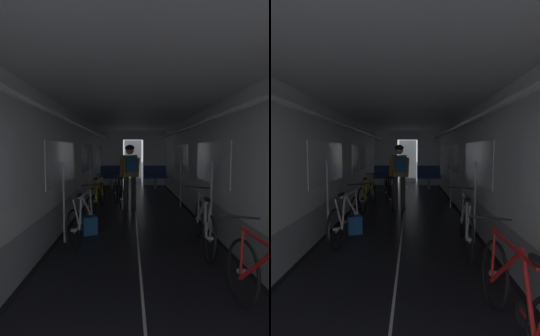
# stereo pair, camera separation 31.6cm
# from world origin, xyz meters

# --- Properties ---
(ground_plane) EXTENTS (60.00, 60.00, 0.00)m
(ground_plane) POSITION_xyz_m (0.00, 0.00, 0.00)
(ground_plane) COLOR black
(train_car_shell) EXTENTS (3.14, 12.34, 2.57)m
(train_car_shell) POSITION_xyz_m (-0.00, 3.60, 1.70)
(train_car_shell) COLOR black
(train_car_shell) RESTS_ON ground
(bench_seat_far_left) EXTENTS (0.98, 0.51, 0.95)m
(bench_seat_far_left) POSITION_xyz_m (-0.90, 8.07, 0.57)
(bench_seat_far_left) COLOR gray
(bench_seat_far_left) RESTS_ON ground
(bench_seat_far_right) EXTENTS (0.98, 0.51, 0.95)m
(bench_seat_far_right) POSITION_xyz_m (0.90, 8.07, 0.57)
(bench_seat_far_right) COLOR gray
(bench_seat_far_right) RESTS_ON ground
(bicycle_yellow) EXTENTS (0.44, 1.69, 0.95)m
(bicycle_yellow) POSITION_xyz_m (-0.99, 4.42, 0.38)
(bicycle_yellow) COLOR black
(bicycle_yellow) RESTS_ON ground
(bicycle_silver) EXTENTS (0.44, 1.69, 0.94)m
(bicycle_silver) POSITION_xyz_m (1.06, 1.83, 0.38)
(bicycle_silver) COLOR black
(bicycle_silver) RESTS_ON ground
(bicycle_red) EXTENTS (0.44, 1.69, 0.95)m
(bicycle_red) POSITION_xyz_m (1.05, -0.15, 0.38)
(bicycle_red) COLOR black
(bicycle_red) RESTS_ON ground
(bicycle_white) EXTENTS (0.45, 1.69, 0.95)m
(bicycle_white) POSITION_xyz_m (-0.97, 2.23, 0.38)
(bicycle_white) COLOR black
(bicycle_white) RESTS_ON ground
(person_cyclist_aisle) EXTENTS (0.56, 0.45, 1.73)m
(person_cyclist_aisle) POSITION_xyz_m (-0.14, 4.37, 1.07)
(person_cyclist_aisle) COLOR #2D2D33
(person_cyclist_aisle) RESTS_ON ground
(bicycle_black_in_aisle) EXTENTS (0.51, 1.66, 0.94)m
(bicycle_black_in_aisle) POSITION_xyz_m (-0.45, 4.64, 0.38)
(bicycle_black_in_aisle) COLOR black
(bicycle_black_in_aisle) RESTS_ON ground
(backpack_on_floor) EXTENTS (0.31, 0.28, 0.34)m
(backpack_on_floor) POSITION_xyz_m (-0.90, 2.51, 0.17)
(backpack_on_floor) COLOR #1E5693
(backpack_on_floor) RESTS_ON ground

